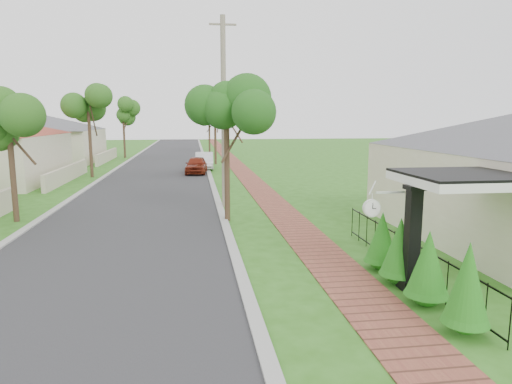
{
  "coord_description": "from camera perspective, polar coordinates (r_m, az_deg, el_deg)",
  "views": [
    {
      "loc": [
        -0.53,
        -10.8,
        4.04
      ],
      "look_at": [
        1.64,
        4.76,
        1.5
      ],
      "focal_mm": 32.0,
      "sensor_mm": 36.0,
      "label": 1
    }
  ],
  "objects": [
    {
      "name": "station_clock",
      "position": [
        11.24,
        14.43,
        -1.81
      ],
      "size": [
        1.03,
        0.13,
        0.61
      ],
      "color": "white",
      "rests_on": "ground"
    },
    {
      "name": "far_house_grey",
      "position": [
        47.1,
        -25.94,
        6.19
      ],
      "size": [
        15.56,
        15.56,
        4.6
      ],
      "color": "beige",
      "rests_on": "ground"
    },
    {
      "name": "kerb_left",
      "position": [
        31.66,
        -19.01,
        1.34
      ],
      "size": [
        0.3,
        120.0,
        0.1
      ],
      "primitive_type": "cube",
      "color": "#9E9E99",
      "rests_on": "ground"
    },
    {
      "name": "picket_fence",
      "position": [
        12.58,
        18.15,
        -7.46
      ],
      "size": [
        0.03,
        8.02,
        1.0
      ],
      "color": "black",
      "rests_on": "ground"
    },
    {
      "name": "road",
      "position": [
        31.16,
        -12.41,
        1.51
      ],
      "size": [
        7.0,
        120.0,
        0.02
      ],
      "primitive_type": "cube",
      "color": "#28282B",
      "rests_on": "ground"
    },
    {
      "name": "parked_car_white",
      "position": [
        37.06,
        -6.47,
        3.89
      ],
      "size": [
        1.53,
        4.06,
        1.33
      ],
      "primitive_type": "imported",
      "rotation": [
        0.0,
        0.0,
        -0.03
      ],
      "color": "silver",
      "rests_on": "ground"
    },
    {
      "name": "kerb_right",
      "position": [
        31.09,
        -5.69,
        1.67
      ],
      "size": [
        0.3,
        120.0,
        0.1
      ],
      "primitive_type": "cube",
      "color": "#9E9E99",
      "rests_on": "ground"
    },
    {
      "name": "near_tree",
      "position": [
        17.85,
        -3.71,
        9.44
      ],
      "size": [
        2.02,
        2.02,
        5.19
      ],
      "color": "#382619",
      "rests_on": "ground"
    },
    {
      "name": "street_trees",
      "position": [
        37.72,
        -11.66,
        9.74
      ],
      "size": [
        10.7,
        37.65,
        5.89
      ],
      "color": "#382619",
      "rests_on": "ground"
    },
    {
      "name": "ground",
      "position": [
        11.54,
        -4.9,
        -11.33
      ],
      "size": [
        160.0,
        160.0,
        0.0
      ],
      "primitive_type": "plane",
      "color": "#2D6117",
      "rests_on": "ground"
    },
    {
      "name": "parked_car_red",
      "position": [
        34.04,
        -7.47,
        3.35
      ],
      "size": [
        1.82,
        3.8,
        1.25
      ],
      "primitive_type": "imported",
      "rotation": [
        0.0,
        0.0,
        -0.1
      ],
      "color": "maroon",
      "rests_on": "ground"
    },
    {
      "name": "porch_post",
      "position": [
        11.42,
        18.91,
        -6.13
      ],
      "size": [
        0.48,
        0.48,
        2.52
      ],
      "color": "black",
      "rests_on": "ground"
    },
    {
      "name": "sidewalk",
      "position": [
        31.29,
        -0.92,
        1.76
      ],
      "size": [
        1.5,
        120.0,
        0.03
      ],
      "primitive_type": "cube",
      "color": "brown",
      "rests_on": "ground"
    },
    {
      "name": "utility_pole",
      "position": [
        20.85,
        -4.06,
        9.9
      ],
      "size": [
        1.2,
        0.24,
        8.5
      ],
      "color": "gray",
      "rests_on": "ground"
    },
    {
      "name": "hedge_row",
      "position": [
        11.14,
        19.2,
        -8.08
      ],
      "size": [
        0.85,
        4.65,
        1.84
      ],
      "color": "#196213",
      "rests_on": "ground"
    }
  ]
}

